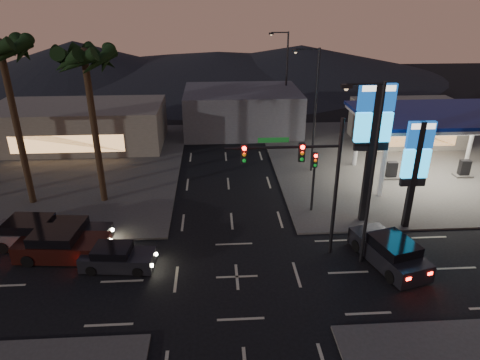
{
  "coord_description": "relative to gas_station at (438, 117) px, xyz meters",
  "views": [
    {
      "loc": [
        -1.01,
        -18.58,
        13.85
      ],
      "look_at": [
        0.54,
        5.87,
        3.0
      ],
      "focal_mm": 32.0,
      "sensor_mm": 36.0,
      "label": 1
    }
  ],
  "objects": [
    {
      "name": "pylon_sign_tall",
      "position": [
        -7.5,
        -6.5,
        1.31
      ],
      "size": [
        2.2,
        0.35,
        9.0
      ],
      "color": "black",
      "rests_on": "ground"
    },
    {
      "name": "pedestal_signal",
      "position": [
        -10.5,
        -5.02,
        -2.16
      ],
      "size": [
        0.32,
        0.39,
        4.3
      ],
      "color": "black",
      "rests_on": "ground"
    },
    {
      "name": "building_far_west",
      "position": [
        -30.0,
        10.0,
        -3.08
      ],
      "size": [
        16.0,
        8.0,
        4.0
      ],
      "primitive_type": "cube",
      "color": "#726B5B",
      "rests_on": "ground"
    },
    {
      "name": "ground",
      "position": [
        -16.0,
        -12.0,
        -5.08
      ],
      "size": [
        140.0,
        140.0,
        0.0
      ],
      "primitive_type": "plane",
      "color": "black",
      "rests_on": "ground"
    },
    {
      "name": "car_lane_a_front",
      "position": [
        -22.45,
        -10.73,
        -4.47
      ],
      "size": [
        4.15,
        2.05,
        1.31
      ],
      "color": "black",
      "rests_on": "ground"
    },
    {
      "name": "streetlight_far",
      "position": [
        -9.21,
        16.0,
        0.64
      ],
      "size": [
        2.14,
        0.25,
        10.0
      ],
      "color": "black",
      "rests_on": "ground"
    },
    {
      "name": "hill_right",
      "position": [
        -1.0,
        48.0,
        -2.58
      ],
      "size": [
        50.0,
        50.0,
        5.0
      ],
      "primitive_type": "cone",
      "color": "black",
      "rests_on": "ground"
    },
    {
      "name": "corner_lot_ne",
      "position": [
        0.0,
        4.0,
        -5.02
      ],
      "size": [
        24.0,
        24.0,
        0.12
      ],
      "primitive_type": "cube",
      "color": "#47443F",
      "rests_on": "ground"
    },
    {
      "name": "pylon_sign_short",
      "position": [
        -5.0,
        -7.5,
        -0.42
      ],
      "size": [
        1.6,
        0.35,
        7.0
      ],
      "color": "black",
      "rests_on": "ground"
    },
    {
      "name": "car_lane_b_front",
      "position": [
        -27.73,
        -8.05,
        -4.31
      ],
      "size": [
        5.24,
        2.54,
        1.66
      ],
      "color": "#5C5B5E",
      "rests_on": "ground"
    },
    {
      "name": "building_far_mid",
      "position": [
        -14.0,
        14.0,
        -2.88
      ],
      "size": [
        12.0,
        9.0,
        4.4
      ],
      "primitive_type": "cube",
      "color": "#4C4C51",
      "rests_on": "ground"
    },
    {
      "name": "suv_station",
      "position": [
        -7.56,
        -11.29,
        -4.32
      ],
      "size": [
        3.3,
        5.25,
        1.63
      ],
      "color": "black",
      "rests_on": "ground"
    },
    {
      "name": "streetlight_near",
      "position": [
        -9.21,
        -11.0,
        0.64
      ],
      "size": [
        2.14,
        0.25,
        10.0
      ],
      "color": "black",
      "rests_on": "ground"
    },
    {
      "name": "corner_lot_nw",
      "position": [
        -32.0,
        4.0,
        -5.02
      ],
      "size": [
        24.0,
        24.0,
        0.12
      ],
      "primitive_type": "cube",
      "color": "#47443F",
      "rests_on": "ground"
    },
    {
      "name": "gas_station",
      "position": [
        0.0,
        0.0,
        0.0
      ],
      "size": [
        12.2,
        8.2,
        5.47
      ],
      "color": "silver",
      "rests_on": "ground"
    },
    {
      "name": "palm_a",
      "position": [
        -25.0,
        -2.5,
        4.35
      ],
      "size": [
        4.41,
        4.41,
        10.86
      ],
      "color": "black",
      "rests_on": "ground"
    },
    {
      "name": "hill_center",
      "position": [
        -16.0,
        48.0,
        -3.08
      ],
      "size": [
        60.0,
        60.0,
        4.0
      ],
      "primitive_type": "cone",
      "color": "black",
      "rests_on": "ground"
    },
    {
      "name": "car_lane_a_mid",
      "position": [
        -25.75,
        -9.53,
        -4.31
      ],
      "size": [
        5.26,
        2.55,
        1.67
      ],
      "color": "black",
      "rests_on": "ground"
    },
    {
      "name": "traffic_signal_mast",
      "position": [
        -12.24,
        -10.01,
        0.15
      ],
      "size": [
        6.1,
        0.39,
        8.0
      ],
      "color": "black",
      "rests_on": "ground"
    },
    {
      "name": "palm_b",
      "position": [
        -30.0,
        -2.5,
        4.89
      ],
      "size": [
        4.41,
        4.41,
        11.46
      ],
      "color": "black",
      "rests_on": "ground"
    },
    {
      "name": "convenience_store",
      "position": [
        2.0,
        9.0,
        -3.08
      ],
      "size": [
        10.0,
        6.0,
        4.0
      ],
      "primitive_type": "cube",
      "color": "#726B5B",
      "rests_on": "ground"
    },
    {
      "name": "car_lane_b_mid",
      "position": [
        -25.63,
        -8.1,
        -4.4
      ],
      "size": [
        4.61,
        2.23,
        1.46
      ],
      "color": "black",
      "rests_on": "ground"
    },
    {
      "name": "hill_left",
      "position": [
        -41.0,
        48.0,
        -2.08
      ],
      "size": [
        40.0,
        40.0,
        6.0
      ],
      "primitive_type": "cone",
      "color": "black",
      "rests_on": "ground"
    },
    {
      "name": "streetlight_mid",
      "position": [
        -9.21,
        2.0,
        0.64
      ],
      "size": [
        2.14,
        0.25,
        10.0
      ],
      "color": "black",
      "rests_on": "ground"
    }
  ]
}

